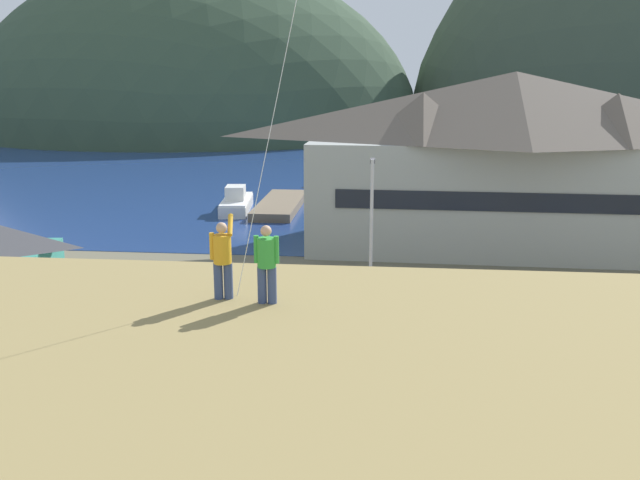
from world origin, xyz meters
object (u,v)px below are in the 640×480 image
Objects in this scene: parked_car_front_row_end at (481,304)px; person_kite_flyer at (222,257)px; parked_car_back_row_left at (233,297)px; moored_boat_wharfside at (236,203)px; parking_light_pole at (371,218)px; wharf_dock at (280,205)px; storage_shed_waterside at (367,198)px; parked_car_corner_spot at (571,374)px; parked_car_lone_by_shed at (224,348)px; harbor_lodge at (511,157)px; person_companion at (267,262)px; parked_car_front_row_red at (417,368)px.

person_kite_flyer is (-7.80, -14.63, 5.85)m from parked_car_front_row_end.
parked_car_back_row_left is at bearing -179.53° from parked_car_front_row_end.
parking_light_pole is at bearing -61.39° from moored_boat_wharfside.
parking_light_pole is at bearing -70.20° from wharf_dock.
storage_shed_waterside is 1.64× the size of parked_car_corner_spot.
parked_car_front_row_end is at bearing -35.86° from parking_light_pole.
parked_car_lone_by_shed is 11.20m from parking_light_pole.
wharf_dock is at bearing 145.51° from harbor_lodge.
person_kite_flyer is at bearing -94.01° from storage_shed_waterside.
person_companion reaches higher than parked_car_lone_by_shed.
parking_light_pole is at bearing 84.27° from person_companion.
moored_boat_wharfside reaches higher than parked_car_back_row_left.
parked_car_front_row_red is 10.56m from parked_car_back_row_left.
parking_light_pole is at bearing -87.28° from storage_shed_waterside.
parked_car_front_row_end is (-3.46, -14.55, -4.78)m from harbor_lodge.
parking_light_pole reaches higher than wharf_dock.
person_companion is at bearing -69.86° from parked_car_lone_by_shed.
parking_light_pole is (-8.39, -10.98, -1.80)m from harbor_lodge.
parking_light_pole is (-4.93, 3.56, 2.97)m from parked_car_front_row_end.
harbor_lodge is 21.15m from parked_car_back_row_left.
parked_car_back_row_left is 0.63× the size of parking_light_pole.
parked_car_corner_spot is at bearing -59.66° from moored_boat_wharfside.
parked_car_front_row_red is at bearing -40.77° from parked_car_back_row_left.
person_kite_flyer is (-11.26, -29.17, 1.08)m from harbor_lodge.
parked_car_lone_by_shed is 0.99× the size of parked_car_front_row_end.
wharf_dock is at bearing 130.17° from storage_shed_waterside.
parking_light_pole is (0.64, -13.52, 1.39)m from storage_shed_waterside.
person_kite_flyer is at bearing -82.75° from wharf_dock.
parked_car_corner_spot is at bearing -65.40° from wharf_dock.
parked_car_front_row_red is (2.54, -24.07, -1.58)m from storage_shed_waterside.
person_kite_flyer is at bearing -142.24° from parked_car_corner_spot.
parking_light_pole is (-1.89, 10.55, 2.97)m from parked_car_front_row_red.
moored_boat_wharfside is at bearing 120.34° from parked_car_corner_spot.
parked_car_front_row_red is (9.91, -32.80, 0.71)m from wharf_dock.
parked_car_back_row_left is (-13.11, 6.89, 0.00)m from parked_car_corner_spot.
parked_car_front_row_red is (-6.50, -21.54, -4.78)m from harbor_lodge.
storage_shed_waterside is at bearing 92.72° from parking_light_pole.
person_companion reaches higher than moored_boat_wharfside.
parked_car_front_row_red is 2.32× the size of person_kite_flyer.
person_companion is (6.17, -40.65, 6.55)m from wharf_dock.
parked_car_lone_by_shed is (-13.50, -20.49, -4.78)m from harbor_lodge.
parking_light_pole reaches higher than parked_car_back_row_left.
parked_car_front_row_end is at bearing 66.53° from parked_car_front_row_red.
person_companion is (1.02, -0.21, -0.02)m from person_kite_flyer.
parked_car_lone_by_shed reaches higher than wharf_dock.
storage_shed_waterside is 18.04m from parked_car_front_row_end.
moored_boat_wharfside is 1.58× the size of parked_car_front_row_end.
parked_car_back_row_left is 2.32× the size of person_kite_flyer.
moored_boat_wharfside is at bearing 102.31° from person_kite_flyer.
parked_car_front_row_red is 10.47m from person_companion.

